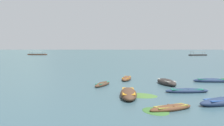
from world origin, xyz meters
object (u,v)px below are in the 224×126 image
(rowboat_7, at_px, (102,84))
(rowboat_8, at_px, (127,79))
(rowboat_3, at_px, (187,91))
(ferry_1, at_px, (37,54))
(rowboat_1, at_px, (128,94))
(rowboat_0, at_px, (211,81))
(rowboat_5, at_px, (166,82))
(ferry_0, at_px, (198,55))
(rowboat_10, at_px, (171,108))

(rowboat_7, relative_size, rowboat_8, 0.88)
(rowboat_3, height_order, rowboat_8, rowboat_8)
(ferry_1, bearing_deg, rowboat_3, -66.95)
(rowboat_3, bearing_deg, rowboat_1, -159.49)
(rowboat_1, bearing_deg, rowboat_0, 40.81)
(rowboat_5, xyz_separation_m, ferry_0, (39.39, 106.16, 0.22))
(ferry_0, relative_size, ferry_1, 0.89)
(rowboat_10, xyz_separation_m, ferry_0, (41.40, 116.93, 0.31))
(ferry_0, xyz_separation_m, ferry_1, (-91.12, 12.49, -0.00))
(ferry_1, bearing_deg, rowboat_7, -69.38)
(rowboat_7, distance_m, rowboat_10, 10.89)
(rowboat_8, relative_size, ferry_0, 0.38)
(rowboat_0, height_order, ferry_1, ferry_1)
(rowboat_10, xyz_separation_m, ferry_1, (-49.73, 129.42, 0.31))
(ferry_1, bearing_deg, rowboat_8, -67.48)
(rowboat_1, xyz_separation_m, rowboat_10, (2.39, -4.12, -0.10))
(rowboat_0, height_order, rowboat_3, rowboat_0)
(rowboat_0, xyz_separation_m, rowboat_1, (-9.82, -8.48, 0.06))
(ferry_0, bearing_deg, ferry_1, 172.20)
(rowboat_5, height_order, ferry_0, ferry_0)
(rowboat_7, relative_size, rowboat_10, 1.07)
(rowboat_8, xyz_separation_m, ferry_0, (43.44, 102.53, 0.28))
(rowboat_7, bearing_deg, rowboat_10, -64.29)
(rowboat_0, distance_m, ferry_0, 109.71)
(rowboat_3, height_order, rowboat_7, rowboat_7)
(rowboat_1, distance_m, ferry_0, 121.01)
(rowboat_3, bearing_deg, rowboat_8, 119.91)
(rowboat_0, bearing_deg, rowboat_7, -167.05)
(rowboat_8, relative_size, rowboat_10, 1.21)
(rowboat_8, height_order, rowboat_10, rowboat_8)
(rowboat_7, height_order, ferry_0, ferry_0)
(rowboat_0, bearing_deg, rowboat_10, -120.54)
(rowboat_8, height_order, ferry_0, ferry_0)
(rowboat_3, distance_m, ferry_1, 134.08)
(rowboat_5, xyz_separation_m, rowboat_10, (-2.00, -10.77, -0.10))
(rowboat_3, distance_m, ferry_0, 117.42)
(rowboat_1, distance_m, ferry_1, 133.95)
(ferry_1, bearing_deg, rowboat_0, -63.92)
(ferry_0, bearing_deg, rowboat_7, -113.29)
(rowboat_1, bearing_deg, rowboat_7, 112.33)
(rowboat_0, relative_size, rowboat_10, 1.28)
(rowboat_3, xyz_separation_m, rowboat_5, (-0.76, 4.72, 0.08))
(rowboat_0, relative_size, ferry_1, 0.36)
(rowboat_5, distance_m, ferry_0, 113.24)
(rowboat_3, bearing_deg, ferry_0, 70.79)
(rowboat_1, relative_size, rowboat_5, 1.12)
(rowboat_1, xyz_separation_m, rowboat_3, (5.15, 1.93, -0.09))
(rowboat_10, height_order, ferry_1, ferry_1)
(rowboat_8, distance_m, ferry_1, 124.51)
(rowboat_1, height_order, rowboat_8, rowboat_1)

